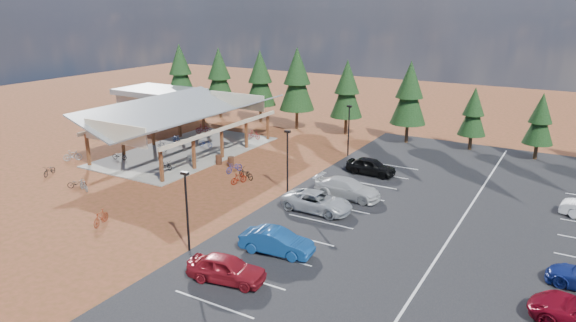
{
  "coord_description": "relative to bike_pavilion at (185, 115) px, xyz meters",
  "views": [
    {
      "loc": [
        24.75,
        -31.7,
        14.58
      ],
      "look_at": [
        4.15,
        3.54,
        2.1
      ],
      "focal_mm": 32.0,
      "sensor_mm": 36.0,
      "label": 1
    }
  ],
  "objects": [
    {
      "name": "bike_3",
      "position": [
        -3.22,
        6.61,
        -3.17
      ],
      "size": [
        1.91,
        1.11,
        1.11
      ],
      "primitive_type": "imported",
      "rotation": [
        0.0,
        0.0,
        1.92
      ],
      "color": "maroon",
      "rests_on": "concrete_pad"
    },
    {
      "name": "pine_6",
      "position": [
        25.08,
        15.55,
        0.2
      ],
      "size": [
        2.84,
        2.84,
        6.6
      ],
      "color": "#382314",
      "rests_on": "ground"
    },
    {
      "name": "bike_2",
      "position": [
        -3.18,
        2.0,
        -3.3
      ],
      "size": [
        1.73,
        1.06,
        0.86
      ],
      "primitive_type": "imported",
      "rotation": [
        0.0,
        0.0,
        1.24
      ],
      "color": "navy",
      "rests_on": "concrete_pad"
    },
    {
      "name": "bike_11",
      "position": [
        7.15,
        -17.06,
        -3.28
      ],
      "size": [
        1.07,
        1.88,
        1.09
      ],
      "primitive_type": "imported",
      "rotation": [
        0.0,
        0.0,
        0.33
      ],
      "color": "maroon",
      "rests_on": "ground"
    },
    {
      "name": "bike_5",
      "position": [
        2.97,
        -2.52,
        -3.27
      ],
      "size": [
        1.53,
        0.5,
        0.91
      ],
      "primitive_type": "imported",
      "rotation": [
        0.0,
        0.0,
        1.52
      ],
      "color": "gray",
      "rests_on": "concrete_pad"
    },
    {
      "name": "trash_bin_0",
      "position": [
        6.87,
        -1.65,
        -3.37
      ],
      "size": [
        0.6,
        0.6,
        0.9
      ],
      "primitive_type": "cylinder",
      "color": "#3F2416",
      "rests_on": "ground"
    },
    {
      "name": "trash_bin_1",
      "position": [
        5.53,
        -1.75,
        -3.37
      ],
      "size": [
        0.6,
        0.6,
        0.9
      ],
      "primitive_type": "cylinder",
      "color": "#3F2416",
      "rests_on": "ground"
    },
    {
      "name": "lamp_post_0",
      "position": [
        15.0,
        -17.0,
        -0.85
      ],
      "size": [
        0.5,
        0.25,
        5.14
      ],
      "color": "black",
      "rests_on": "ground"
    },
    {
      "name": "bike_pavilion",
      "position": [
        0.0,
        0.0,
        0.0
      ],
      "size": [
        11.65,
        19.4,
        4.97
      ],
      "color": "#552F18",
      "rests_on": "concrete_pad"
    },
    {
      "name": "pine_7",
      "position": [
        31.35,
        15.18,
        0.19
      ],
      "size": [
        2.83,
        2.83,
        6.59
      ],
      "color": "#382314",
      "rests_on": "ground"
    },
    {
      "name": "pine_2",
      "position": [
        -1.12,
        15.67,
        1.78
      ],
      "size": [
        3.94,
        3.94,
        9.17
      ],
      "color": "#382314",
      "rests_on": "ground"
    },
    {
      "name": "lamp_post_1",
      "position": [
        15.0,
        -5.0,
        -0.85
      ],
      "size": [
        0.5,
        0.25,
        5.14
      ],
      "color": "black",
      "rests_on": "ground"
    },
    {
      "name": "bike_0",
      "position": [
        -3.51,
        -5.72,
        -3.31
      ],
      "size": [
        1.68,
        0.91,
        0.84
      ],
      "primitive_type": "imported",
      "rotation": [
        0.0,
        0.0,
        1.8
      ],
      "color": "black",
      "rests_on": "concrete_pad"
    },
    {
      "name": "car_4",
      "position": [
        19.19,
        2.57,
        -3.03
      ],
      "size": [
        4.47,
        1.93,
        1.5
      ],
      "primitive_type": "imported",
      "rotation": [
        0.0,
        0.0,
        1.54
      ],
      "color": "black",
      "rests_on": "asphalt_lot"
    },
    {
      "name": "car_3",
      "position": [
        19.74,
        -3.8,
        -3.01
      ],
      "size": [
        5.32,
        2.2,
        1.54
      ],
      "primitive_type": "imported",
      "rotation": [
        0.0,
        0.0,
        1.58
      ],
      "color": "silver",
      "rests_on": "asphalt_lot"
    },
    {
      "name": "bike_13",
      "position": [
        0.51,
        -13.14,
        -3.37
      ],
      "size": [
        1.58,
        0.81,
        0.91
      ],
      "primitive_type": "imported",
      "rotation": [
        0.0,
        0.0,
        4.45
      ],
      "color": "gray",
      "rests_on": "ground"
    },
    {
      "name": "bike_8",
      "position": [
        -5.45,
        -12.0,
        -3.37
      ],
      "size": [
        1.23,
        1.82,
        0.9
      ],
      "primitive_type": "imported",
      "rotation": [
        0.0,
        0.0,
        0.4
      ],
      "color": "black",
      "rests_on": "ground"
    },
    {
      "name": "asphalt_lot",
      "position": [
        28.5,
        -4.0,
        -3.8
      ],
      "size": [
        27.0,
        44.0,
        0.04
      ],
      "primitive_type": "cube",
      "color": "black",
      "rests_on": "ground"
    },
    {
      "name": "bike_6",
      "position": [
        0.76,
        2.17,
        -3.26
      ],
      "size": [
        1.79,
        0.66,
        0.93
      ],
      "primitive_type": "imported",
      "rotation": [
        0.0,
        0.0,
        1.55
      ],
      "color": "#24419E",
      "rests_on": "concrete_pad"
    },
    {
      "name": "pine_0",
      "position": [
        -14.41,
        15.7,
        1.95
      ],
      "size": [
        4.06,
        4.06,
        9.45
      ],
      "color": "#382314",
      "rests_on": "ground"
    },
    {
      "name": "car_1",
      "position": [
        19.87,
        -14.59,
        -3.04
      ],
      "size": [
        4.7,
        2.11,
        1.5
      ],
      "primitive_type": "imported",
      "rotation": [
        0.0,
        0.0,
        1.69
      ],
      "color": "navy",
      "rests_on": "asphalt_lot"
    },
    {
      "name": "car_2",
      "position": [
        18.94,
        -7.4,
        -3.06
      ],
      "size": [
        5.23,
        2.43,
        1.45
      ],
      "primitive_type": "imported",
      "rotation": [
        0.0,
        0.0,
        1.57
      ],
      "color": "#ACB1B5",
      "rests_on": "asphalt_lot"
    },
    {
      "name": "bike_4",
      "position": [
        2.47,
        -5.74,
        -3.3
      ],
      "size": [
        1.65,
        0.67,
        0.85
      ],
      "primitive_type": "imported",
      "rotation": [
        0.0,
        0.0,
        1.51
      ],
      "color": "black",
      "rests_on": "concrete_pad"
    },
    {
      "name": "bike_7",
      "position": [
        3.26,
        7.58,
        -3.24
      ],
      "size": [
        1.62,
        0.46,
        0.97
      ],
      "primitive_type": "imported",
      "rotation": [
        0.0,
        0.0,
        1.57
      ],
      "color": "maroon",
      "rests_on": "concrete_pad"
    },
    {
      "name": "pine_5",
      "position": [
        18.45,
        14.95,
        1.65
      ],
      "size": [
        3.84,
        3.84,
        8.96
      ],
      "color": "#382314",
      "rests_on": "ground"
    },
    {
      "name": "pine_3",
      "position": [
        4.79,
        14.67,
        2.18
      ],
      "size": [
        4.22,
        4.22,
        9.83
      ],
      "color": "#382314",
      "rests_on": "ground"
    },
    {
      "name": "bike_15",
      "position": [
        10.41,
        -5.34,
        -3.34
      ],
      "size": [
        0.97,
        1.68,
        0.98
      ],
      "primitive_type": "imported",
      "rotation": [
        0.0,
        0.0,
        2.8
      ],
      "color": "maroon",
      "rests_on": "ground"
    },
    {
      "name": "bike_9",
      "position": [
        -7.44,
        -8.03,
        -3.3
      ],
      "size": [
        1.49,
        1.65,
        1.05
      ],
      "primitive_type": "imported",
      "rotation": [
        0.0,
        0.0,
        2.45
      ],
      "color": "#92949A",
      "rests_on": "ground"
    },
    {
      "name": "concrete_pad",
      "position": [
        0.0,
        0.0,
        -3.77
      ],
      "size": [
        10.6,
        18.6,
        0.1
      ],
      "primitive_type": "cube",
      "color": "gray",
      "rests_on": "ground"
    },
    {
      "name": "bike_16",
      "position": [
        10.21,
        -3.99,
        -3.33
      ],
      "size": [
        1.98,
        1.17,
        0.98
      ],
      "primitive_type": "imported",
      "rotation": [
        0.0,
        0.0,
        4.41
      ],
      "color": "black",
      "rests_on": "ground"
    },
    {
      "name": "pine_1",
      "position": [
        -7.35,
        15.33,
        1.82
      ],
      "size": [
        3.97,
        3.97,
        9.24
      ],
      "color": "#382314",
      "rests_on": "ground"
    },
    {
      "name": "lamp_post_2",
      "position": [
        15.0,
        7.0,
        -0.85
      ],
      "size": [
        0.5,
        0.25,
        5.14
      ],
      "color": "black",
      "rests_on": "ground"
    },
    {
      "name": "ground",
      "position": [
        10.0,
        -7.0,
        -3.82
      ],
      "size": [
        140.0,
        140.0,
        0.0
      ],
      "primitive_type": "plane",
      "color": "#573817",
      "rests_on": "ground"
    },
    {
      "name": "bike_1",
      "position": [
        -2.16,
        -1.28,
        -3.2
      ],
      "size": [
        1.8,
        0.86,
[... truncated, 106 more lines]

